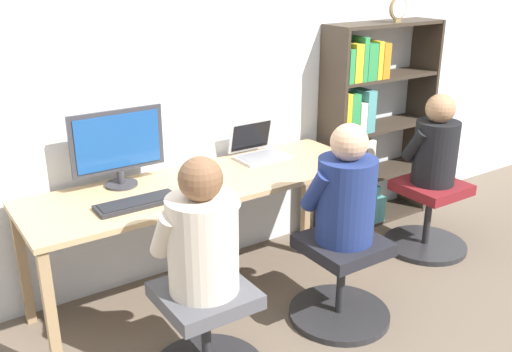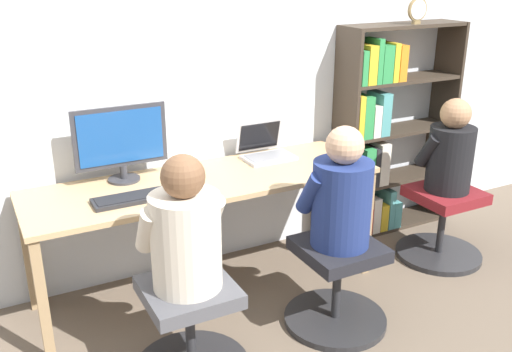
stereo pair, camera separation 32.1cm
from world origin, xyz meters
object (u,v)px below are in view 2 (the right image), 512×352
object	(u,v)px
desktop_monitor	(121,142)
person_at_monitor	(185,232)
person_near_shelf	(451,151)
bookshelf	(381,139)
office_chair_side	(442,224)
office_chair_right	(337,285)
keyboard	(134,198)
laptop	(265,150)
person_at_laptop	(341,195)
desk_clock	(417,10)
office_chair_left	(190,331)

from	to	relation	value
desktop_monitor	person_at_monitor	size ratio (longest dim) A/B	0.82
person_near_shelf	bookshelf	bearing A→B (deg)	103.30
desktop_monitor	office_chair_side	bearing A→B (deg)	-15.26
office_chair_right	bookshelf	world-z (taller)	bookshelf
desktop_monitor	keyboard	size ratio (longest dim) A/B	1.23
laptop	office_chair_right	distance (m)	0.99
keyboard	office_chair_right	xyz separation A→B (m)	(0.94, -0.54, -0.50)
desktop_monitor	office_chair_right	xyz separation A→B (m)	(0.91, -0.84, -0.72)
laptop	person_at_monitor	bearing A→B (deg)	-135.79
person_at_monitor	person_at_laptop	size ratio (longest dim) A/B	0.99
bookshelf	desk_clock	distance (m)	0.90
office_chair_left	bookshelf	bearing A→B (deg)	25.43
bookshelf	office_chair_right	bearing A→B (deg)	-138.26
office_chair_right	bookshelf	size ratio (longest dim) A/B	0.38
person_at_laptop	bookshelf	size ratio (longest dim) A/B	0.43
laptop	office_chair_right	size ratio (longest dim) A/B	0.55
desktop_monitor	laptop	world-z (taller)	desktop_monitor
bookshelf	laptop	bearing A→B (deg)	-179.20
office_chair_left	office_chair_right	size ratio (longest dim) A/B	1.00
person_at_laptop	person_near_shelf	xyz separation A→B (m)	(1.07, 0.30, -0.01)
keyboard	bookshelf	xyz separation A→B (m)	(1.89, 0.30, -0.03)
office_chair_right	person_at_laptop	bearing A→B (deg)	90.00
desktop_monitor	person_at_monitor	xyz separation A→B (m)	(0.04, -0.85, -0.19)
person_at_monitor	person_at_laptop	bearing A→B (deg)	1.24
office_chair_left	office_chair_right	bearing A→B (deg)	1.24
laptop	office_chair_side	distance (m)	1.31
person_at_monitor	office_chair_side	size ratio (longest dim) A/B	1.12
desktop_monitor	person_at_monitor	distance (m)	0.88
office_chair_right	person_at_monitor	xyz separation A→B (m)	(-0.87, -0.01, 0.52)
person_at_monitor	desk_clock	world-z (taller)	desk_clock
keyboard	bookshelf	bearing A→B (deg)	9.19
office_chair_right	person_at_monitor	bearing A→B (deg)	-179.06
desk_clock	person_near_shelf	xyz separation A→B (m)	(-0.05, -0.48, -0.84)
laptop	desktop_monitor	bearing A→B (deg)	179.17
person_at_laptop	desk_clock	size ratio (longest dim) A/B	3.80
person_at_laptop	person_near_shelf	distance (m)	1.11
office_chair_left	person_near_shelf	bearing A→B (deg)	9.50
person_at_laptop	office_chair_side	world-z (taller)	person_at_laptop
office_chair_right	person_near_shelf	distance (m)	1.23
desktop_monitor	bookshelf	distance (m)	1.87
desktop_monitor	person_near_shelf	world-z (taller)	desktop_monitor
office_chair_side	person_near_shelf	world-z (taller)	person_near_shelf
laptop	desk_clock	world-z (taller)	desk_clock
person_at_monitor	desk_clock	xyz separation A→B (m)	(1.98, 0.80, 0.83)
desktop_monitor	person_at_laptop	distance (m)	1.25
desktop_monitor	person_near_shelf	size ratio (longest dim) A/B	0.86
desktop_monitor	office_chair_left	size ratio (longest dim) A/B	0.92
laptop	office_chair_left	world-z (taller)	laptop
laptop	office_chair_left	size ratio (longest dim) A/B	0.55
person_at_monitor	desk_clock	distance (m)	2.29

